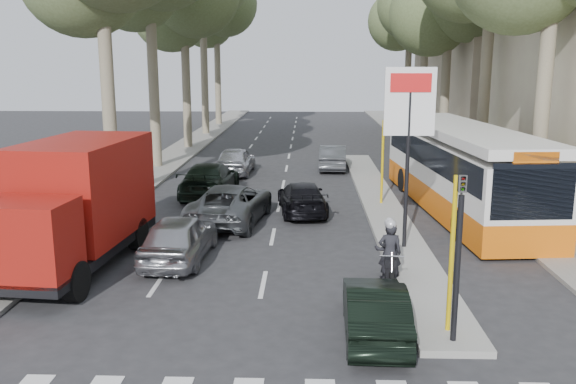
# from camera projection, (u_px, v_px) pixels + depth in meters

# --- Properties ---
(ground) EXTENTS (120.00, 120.00, 0.00)m
(ground) POSITION_uv_depth(u_px,v_px,m) (296.00, 315.00, 14.07)
(ground) COLOR #28282B
(ground) RESTS_ON ground
(sidewalk_right) EXTENTS (3.20, 70.00, 0.12)m
(sidewalk_right) POSITION_uv_depth(u_px,v_px,m) (440.00, 155.00, 38.23)
(sidewalk_right) COLOR gray
(sidewalk_right) RESTS_ON ground
(median_left) EXTENTS (2.40, 64.00, 0.12)m
(median_left) POSITION_uv_depth(u_px,v_px,m) (187.00, 147.00, 41.68)
(median_left) COLOR gray
(median_left) RESTS_ON ground
(traffic_island) EXTENTS (1.50, 26.00, 0.16)m
(traffic_island) POSITION_uv_depth(u_px,v_px,m) (381.00, 205.00, 24.71)
(traffic_island) COLOR gray
(traffic_island) RESTS_ON ground
(building_far) EXTENTS (11.00, 20.00, 16.00)m
(building_far) POSITION_uv_depth(u_px,v_px,m) (514.00, 31.00, 45.16)
(building_far) COLOR #B7A88E
(building_far) RESTS_ON ground
(billboard) EXTENTS (1.50, 12.10, 5.60)m
(billboard) POSITION_uv_depth(u_px,v_px,m) (409.00, 132.00, 18.08)
(billboard) COLOR yellow
(billboard) RESTS_ON ground
(traffic_light_island) EXTENTS (0.16, 0.41, 3.60)m
(traffic_light_island) POSITION_uv_depth(u_px,v_px,m) (460.00, 230.00, 11.98)
(traffic_light_island) COLOR black
(traffic_light_island) RESTS_ON ground
(tree_l_e) EXTENTS (7.40, 7.20, 14.49)m
(tree_l_e) POSITION_uv_depth(u_px,v_px,m) (218.00, 6.00, 55.21)
(tree_l_e) COLOR #6B604C
(tree_l_e) RESTS_ON ground
(tree_r_e) EXTENTS (7.40, 7.20, 14.10)m
(tree_r_e) POSITION_uv_depth(u_px,v_px,m) (412.00, 8.00, 52.79)
(tree_r_e) COLOR #6B604C
(tree_r_e) RESTS_ON ground
(silver_hatchback) EXTENTS (1.87, 4.22, 1.41)m
(silver_hatchback) POSITION_uv_depth(u_px,v_px,m) (179.00, 237.00, 17.85)
(silver_hatchback) COLOR #9D9EA4
(silver_hatchback) RESTS_ON ground
(dark_hatchback) EXTENTS (1.36, 3.66, 1.19)m
(dark_hatchback) POSITION_uv_depth(u_px,v_px,m) (375.00, 309.00, 12.91)
(dark_hatchback) COLOR black
(dark_hatchback) RESTS_ON ground
(queue_car_a) EXTENTS (2.99, 5.33, 1.41)m
(queue_car_a) POSITION_uv_depth(u_px,v_px,m) (231.00, 203.00, 22.17)
(queue_car_a) COLOR #4B4E52
(queue_car_a) RESTS_ON ground
(queue_car_b) EXTENTS (2.16, 4.35, 1.21)m
(queue_car_b) POSITION_uv_depth(u_px,v_px,m) (302.00, 198.00, 23.53)
(queue_car_b) COLOR black
(queue_car_b) RESTS_ON ground
(queue_car_c) EXTENTS (1.90, 4.34, 1.45)m
(queue_car_c) POSITION_uv_depth(u_px,v_px,m) (236.00, 160.00, 31.75)
(queue_car_c) COLOR #ADAFB5
(queue_car_c) RESTS_ON ground
(queue_car_d) EXTENTS (1.63, 4.10, 1.33)m
(queue_car_d) POSITION_uv_depth(u_px,v_px,m) (333.00, 157.00, 33.20)
(queue_car_d) COLOR #505358
(queue_car_d) RESTS_ON ground
(queue_car_e) EXTENTS (2.18, 5.16, 1.49)m
(queue_car_e) POSITION_uv_depth(u_px,v_px,m) (210.00, 180.00, 26.48)
(queue_car_e) COLOR black
(queue_car_e) RESTS_ON ground
(red_truck) EXTENTS (3.07, 6.87, 3.56)m
(red_truck) POSITION_uv_depth(u_px,v_px,m) (74.00, 203.00, 17.07)
(red_truck) COLOR black
(red_truck) RESTS_ON ground
(city_bus) EXTENTS (3.79, 12.94, 3.36)m
(city_bus) POSITION_uv_depth(u_px,v_px,m) (460.00, 166.00, 23.67)
(city_bus) COLOR #D95F0C
(city_bus) RESTS_ON ground
(motorcycle) EXTENTS (0.78, 2.12, 1.80)m
(motorcycle) POSITION_uv_depth(u_px,v_px,m) (389.00, 253.00, 15.99)
(motorcycle) COLOR black
(motorcycle) RESTS_ON ground
(pedestrian_far) EXTENTS (1.31, 0.99, 1.85)m
(pedestrian_far) POSITION_uv_depth(u_px,v_px,m) (539.00, 210.00, 19.79)
(pedestrian_far) COLOR #705E54
(pedestrian_far) RESTS_ON sidewalk_right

